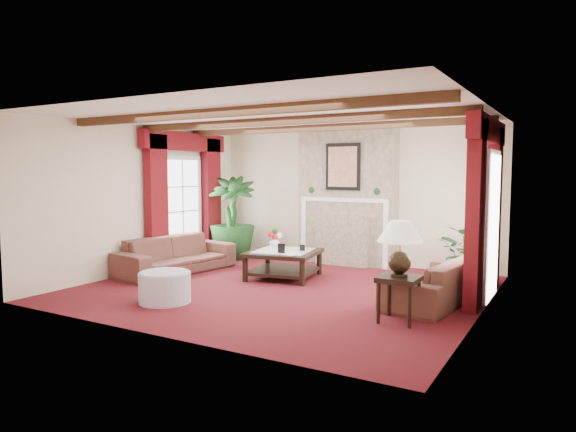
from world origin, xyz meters
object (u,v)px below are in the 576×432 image
Objects in this scene: potted_palm at (232,235)px; ottoman at (165,287)px; sofa_left at (176,249)px; side_table at (399,299)px; coffee_table at (283,264)px; sofa_right at (436,273)px.

ottoman is at bearing -68.71° from potted_palm.
sofa_left is 4.07× the size of side_table.
coffee_table is 2.03× the size of side_table.
sofa_right is at bearing 82.98° from side_table.
side_table is at bearing -41.65° from coffee_table.
side_table is at bearing 0.10° from sofa_right.
ottoman is at bearing -133.80° from sofa_left.
coffee_table is 3.01m from side_table.
sofa_right is 3.77× the size of side_table.
potted_palm is 3.76m from ottoman.
side_table reaches higher than coffee_table.
side_table reaches higher than ottoman.
sofa_left is 2.05m from coffee_table.
sofa_right reaches higher than coffee_table.
coffee_table is (1.98, -1.20, -0.26)m from potted_palm.
sofa_left reaches higher than side_table.
coffee_table is 2.38m from ottoman.
coffee_table is (-2.72, 0.34, -0.17)m from sofa_right.
potted_palm is at bearing 148.77° from side_table.
potted_palm is 5.32m from side_table.
coffee_table is at bearing -31.15° from potted_palm.
sofa_right is at bearing 30.32° from ottoman.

